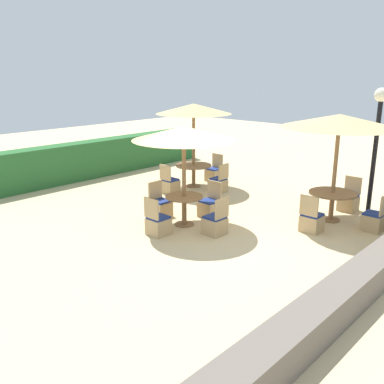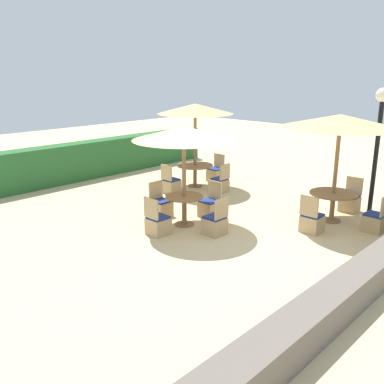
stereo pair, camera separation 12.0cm
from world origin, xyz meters
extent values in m
plane|color=#D1BA8C|center=(0.00, 0.00, 0.00)|extent=(40.00, 40.00, 0.00)
cube|color=#28602D|center=(0.00, 6.83, 0.65)|extent=(13.00, 0.70, 1.31)
cube|color=#6B6056|center=(0.00, -3.79, 0.27)|extent=(10.00, 0.56, 0.54)
cylinder|color=black|center=(4.12, -2.13, 1.50)|extent=(0.12, 0.12, 3.00)
sphere|color=silver|center=(4.12, -2.13, 3.14)|extent=(0.36, 0.36, 0.36)
cylinder|color=olive|center=(2.81, -1.68, 1.32)|extent=(0.10, 0.10, 2.64)
cone|color=tan|center=(2.81, -1.68, 2.56)|extent=(2.83, 2.83, 0.32)
cylinder|color=olive|center=(2.81, -1.68, 0.01)|extent=(0.48, 0.48, 0.03)
cylinder|color=olive|center=(2.81, -1.68, 0.36)|extent=(0.12, 0.12, 0.71)
cylinder|color=olive|center=(2.81, -1.68, 0.73)|extent=(1.19, 1.19, 0.04)
cube|color=tan|center=(2.81, -2.75, 0.20)|extent=(0.46, 0.46, 0.40)
cube|color=navy|center=(2.81, -2.75, 0.43)|extent=(0.42, 0.42, 0.05)
cube|color=tan|center=(2.81, -2.96, 0.69)|extent=(0.46, 0.04, 0.48)
cube|color=tan|center=(3.90, -1.65, 0.20)|extent=(0.46, 0.46, 0.40)
cube|color=navy|center=(3.90, -1.65, 0.43)|extent=(0.42, 0.42, 0.05)
cube|color=tan|center=(4.11, -1.65, 0.69)|extent=(0.04, 0.46, 0.48)
cube|color=tan|center=(1.75, -1.70, 0.20)|extent=(0.46, 0.46, 0.40)
cube|color=navy|center=(1.75, -1.70, 0.43)|extent=(0.42, 0.42, 0.05)
cube|color=tan|center=(1.54, -1.70, 0.69)|extent=(0.04, 0.46, 0.48)
cylinder|color=olive|center=(-0.02, 0.85, 1.19)|extent=(0.10, 0.10, 2.38)
cone|color=tan|center=(-0.02, 0.85, 2.30)|extent=(2.48, 2.48, 0.32)
cylinder|color=olive|center=(-0.02, 0.85, 0.01)|extent=(0.48, 0.48, 0.03)
cylinder|color=olive|center=(-0.02, 0.85, 0.36)|extent=(0.12, 0.12, 0.72)
cylinder|color=olive|center=(-0.02, 0.85, 0.74)|extent=(0.93, 0.93, 0.04)
cube|color=tan|center=(0.02, -0.12, 0.20)|extent=(0.46, 0.46, 0.40)
cube|color=navy|center=(0.02, -0.12, 0.43)|extent=(0.42, 0.42, 0.05)
cube|color=tan|center=(0.02, -0.33, 0.69)|extent=(0.46, 0.04, 0.48)
cube|color=tan|center=(0.90, 0.82, 0.20)|extent=(0.46, 0.46, 0.40)
cube|color=navy|center=(0.90, 0.82, 0.43)|extent=(0.42, 0.42, 0.05)
cube|color=tan|center=(1.11, 0.82, 0.69)|extent=(0.04, 0.46, 0.48)
cube|color=tan|center=(-0.90, 0.84, 0.20)|extent=(0.46, 0.46, 0.40)
cube|color=navy|center=(-0.90, 0.84, 0.43)|extent=(0.42, 0.42, 0.05)
cube|color=tan|center=(-1.11, 0.84, 0.69)|extent=(0.04, 0.46, 0.48)
cube|color=tan|center=(0.02, 1.74, 0.20)|extent=(0.46, 0.46, 0.40)
cube|color=navy|center=(0.02, 1.74, 0.43)|extent=(0.42, 0.42, 0.05)
cube|color=tan|center=(0.02, 1.95, 0.69)|extent=(0.46, 0.04, 0.48)
cylinder|color=olive|center=(2.87, 3.21, 1.32)|extent=(0.10, 0.10, 2.64)
cone|color=tan|center=(2.87, 3.21, 2.56)|extent=(2.43, 2.43, 0.32)
cylinder|color=olive|center=(2.87, 3.21, 0.01)|extent=(0.48, 0.48, 0.03)
cylinder|color=olive|center=(2.87, 3.21, 0.35)|extent=(0.12, 0.12, 0.69)
cylinder|color=olive|center=(2.87, 3.21, 0.71)|extent=(1.18, 1.18, 0.04)
cube|color=tan|center=(2.91, 2.18, 0.20)|extent=(0.46, 0.46, 0.40)
cube|color=navy|center=(2.91, 2.18, 0.43)|extent=(0.42, 0.42, 0.05)
cube|color=tan|center=(2.91, 1.97, 0.69)|extent=(0.46, 0.04, 0.48)
cube|color=tan|center=(1.79, 3.22, 0.20)|extent=(0.46, 0.46, 0.40)
cube|color=navy|center=(1.79, 3.22, 0.43)|extent=(0.42, 0.42, 0.05)
cube|color=tan|center=(1.58, 3.22, 0.69)|extent=(0.04, 0.46, 0.48)
cube|color=tan|center=(3.91, 3.22, 0.20)|extent=(0.46, 0.46, 0.40)
cube|color=navy|center=(3.91, 3.22, 0.43)|extent=(0.42, 0.42, 0.05)
cube|color=tan|center=(4.12, 3.22, 0.69)|extent=(0.04, 0.46, 0.48)
camera|label=1|loc=(-7.26, -6.19, 3.72)|focal=40.00mm
camera|label=2|loc=(-7.17, -6.28, 3.72)|focal=40.00mm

